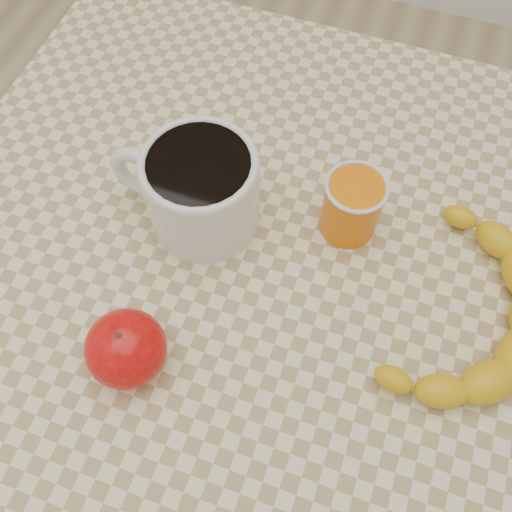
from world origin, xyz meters
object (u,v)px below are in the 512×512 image
(coffee_mug, at_px, (199,188))
(orange_juice_glass, at_px, (352,206))
(table, at_px, (256,296))
(apple, at_px, (126,349))
(banana, at_px, (468,313))

(coffee_mug, distance_m, orange_juice_glass, 0.17)
(table, bearing_deg, coffee_mug, 153.79)
(orange_juice_glass, height_order, apple, orange_juice_glass)
(coffee_mug, height_order, apple, coffee_mug)
(coffee_mug, relative_size, banana, 0.53)
(banana, bearing_deg, orange_juice_glass, 170.87)
(table, relative_size, orange_juice_glass, 10.00)
(coffee_mug, distance_m, apple, 0.19)
(coffee_mug, distance_m, banana, 0.31)
(banana, bearing_deg, coffee_mug, -167.69)
(orange_juice_glass, xyz_separation_m, apple, (-0.16, -0.23, -0.00))
(table, distance_m, orange_juice_glass, 0.17)
(coffee_mug, bearing_deg, banana, -5.64)
(coffee_mug, bearing_deg, table, -26.21)
(coffee_mug, xyz_separation_m, apple, (-0.00, -0.19, -0.02))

